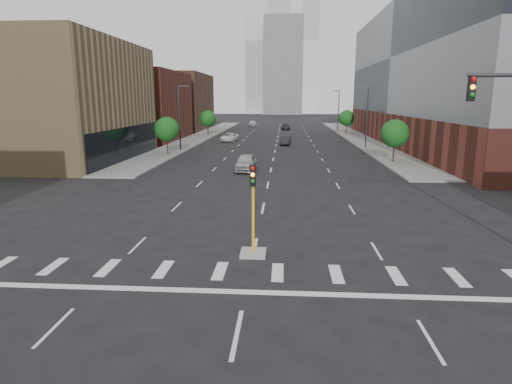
# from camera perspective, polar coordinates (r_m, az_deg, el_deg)

# --- Properties ---
(ground) EXTENTS (400.00, 400.00, 0.00)m
(ground) POSITION_cam_1_polar(r_m,az_deg,el_deg) (12.66, -3.65, -22.96)
(ground) COLOR black
(ground) RESTS_ON ground
(sidewalk_left_far) EXTENTS (5.00, 92.00, 0.15)m
(sidewalk_left_far) POSITION_cam_1_polar(r_m,az_deg,el_deg) (86.13, -7.18, 7.44)
(sidewalk_left_far) COLOR gray
(sidewalk_left_far) RESTS_ON ground
(sidewalk_right_far) EXTENTS (5.00, 92.00, 0.15)m
(sidewalk_right_far) POSITION_cam_1_polar(r_m,az_deg,el_deg) (85.62, 13.10, 7.19)
(sidewalk_right_far) COLOR gray
(sidewalk_right_far) RESTS_ON ground
(building_left_mid) EXTENTS (20.00, 24.00, 14.00)m
(building_left_mid) POSITION_cam_1_polar(r_m,az_deg,el_deg) (57.98, -26.55, 10.78)
(building_left_mid) COLOR #9D7F58
(building_left_mid) RESTS_ON ground
(building_left_far_a) EXTENTS (20.00, 22.00, 12.00)m
(building_left_far_a) POSITION_cam_1_polar(r_m,az_deg,el_deg) (81.55, -17.21, 10.90)
(building_left_far_a) COLOR brown
(building_left_far_a) RESTS_ON ground
(building_left_far_b) EXTENTS (20.00, 24.00, 13.00)m
(building_left_far_b) POSITION_cam_1_polar(r_m,az_deg,el_deg) (106.25, -12.16, 11.65)
(building_left_far_b) COLOR brown
(building_left_far_b) RESTS_ON ground
(building_right_main) EXTENTS (24.00, 70.00, 22.00)m
(building_right_main) POSITION_cam_1_polar(r_m,az_deg,el_deg) (75.72, 26.47, 13.90)
(building_right_main) COLOR brown
(building_right_main) RESTS_ON ground
(tower_left) EXTENTS (22.00, 22.00, 70.00)m
(tower_left) POSITION_cam_1_polar(r_m,az_deg,el_deg) (232.08, 1.63, 19.21)
(tower_left) COLOR #B2B7BC
(tower_left) RESTS_ON ground
(tower_right) EXTENTS (20.00, 20.00, 80.00)m
(tower_right) POSITION_cam_1_polar(r_m,az_deg,el_deg) (272.34, 6.01, 19.19)
(tower_right) COLOR #B2B7BC
(tower_right) RESTS_ON ground
(tower_mid) EXTENTS (18.00, 18.00, 44.00)m
(tower_mid) POSITION_cam_1_polar(r_m,az_deg,el_deg) (210.75, 3.64, 16.33)
(tower_mid) COLOR slate
(tower_mid) RESTS_ON ground
(median_traffic_signal) EXTENTS (1.20, 1.20, 4.40)m
(median_traffic_signal) POSITION_cam_1_polar(r_m,az_deg,el_deg) (20.27, -0.38, -5.87)
(median_traffic_signal) COLOR #999993
(median_traffic_signal) RESTS_ON ground
(streetlight_right_a) EXTENTS (1.60, 0.22, 9.07)m
(streetlight_right_a) POSITION_cam_1_polar(r_m,az_deg,el_deg) (66.36, 14.51, 9.99)
(streetlight_right_a) COLOR #2D2D30
(streetlight_right_a) RESTS_ON ground
(streetlight_right_b) EXTENTS (1.60, 0.22, 9.07)m
(streetlight_right_b) POSITION_cam_1_polar(r_m,az_deg,el_deg) (100.97, 10.90, 10.84)
(streetlight_right_b) COLOR #2D2D30
(streetlight_right_b) RESTS_ON ground
(streetlight_left) EXTENTS (1.60, 0.22, 9.07)m
(streetlight_left) POSITION_cam_1_polar(r_m,az_deg,el_deg) (62.08, -10.10, 10.05)
(streetlight_left) COLOR #2D2D30
(streetlight_left) RESTS_ON ground
(tree_left_near) EXTENTS (3.20, 3.20, 4.85)m
(tree_left_near) POSITION_cam_1_polar(r_m,az_deg,el_deg) (57.49, -11.82, 8.19)
(tree_left_near) COLOR #382619
(tree_left_near) RESTS_ON ground
(tree_left_far) EXTENTS (3.20, 3.20, 4.85)m
(tree_left_far) POSITION_cam_1_polar(r_m,az_deg,el_deg) (86.71, -6.46, 9.69)
(tree_left_far) COLOR #382619
(tree_left_far) RESTS_ON ground
(tree_right_near) EXTENTS (3.20, 3.20, 4.85)m
(tree_right_near) POSITION_cam_1_polar(r_m,az_deg,el_deg) (51.93, 18.04, 7.43)
(tree_right_near) COLOR #382619
(tree_right_near) RESTS_ON ground
(tree_right_far) EXTENTS (3.20, 3.20, 4.85)m
(tree_right_far) POSITION_cam_1_polar(r_m,az_deg,el_deg) (91.19, 11.98, 9.63)
(tree_right_far) COLOR #382619
(tree_right_far) RESTS_ON ground
(car_near_left) EXTENTS (2.15, 5.08, 1.72)m
(car_near_left) POSITION_cam_1_polar(r_m,az_deg,el_deg) (44.14, -1.35, 3.95)
(car_near_left) COLOR #B0B0B5
(car_near_left) RESTS_ON ground
(car_mid_right) EXTENTS (1.80, 4.36, 1.41)m
(car_mid_right) POSITION_cam_1_polar(r_m,az_deg,el_deg) (69.40, 3.96, 6.87)
(car_mid_right) COLOR #232228
(car_mid_right) RESTS_ON ground
(car_far_left) EXTENTS (3.11, 5.35, 1.40)m
(car_far_left) POSITION_cam_1_polar(r_m,az_deg,el_deg) (75.46, -3.54, 7.31)
(car_far_left) COLOR white
(car_far_left) RESTS_ON ground
(car_deep_right) EXTENTS (2.27, 4.91, 1.39)m
(car_deep_right) POSITION_cam_1_polar(r_m,az_deg,el_deg) (103.60, 3.97, 8.67)
(car_deep_right) COLOR black
(car_deep_right) RESTS_ON ground
(car_distant) EXTENTS (2.23, 4.95, 1.65)m
(car_distant) POSITION_cam_1_polar(r_m,az_deg,el_deg) (115.43, -0.41, 9.14)
(car_distant) COLOR silver
(car_distant) RESTS_ON ground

